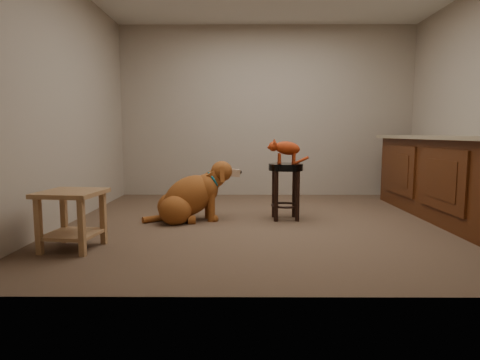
{
  "coord_description": "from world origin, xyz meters",
  "views": [
    {
      "loc": [
        -0.38,
        -4.27,
        0.96
      ],
      "look_at": [
        -0.41,
        0.14,
        0.45
      ],
      "focal_mm": 30.0,
      "sensor_mm": 36.0,
      "label": 1
    }
  ],
  "objects_px": {
    "padded_stool": "(286,180)",
    "tabby_kitten": "(285,149)",
    "side_table": "(72,211)",
    "wood_stool": "(419,182)",
    "golden_retriever": "(190,197)"
  },
  "relations": [
    {
      "from": "wood_stool",
      "to": "padded_stool",
      "type": "bearing_deg",
      "value": -161.74
    },
    {
      "from": "padded_stool",
      "to": "tabby_kitten",
      "type": "bearing_deg",
      "value": 175.79
    },
    {
      "from": "golden_retriever",
      "to": "side_table",
      "type": "bearing_deg",
      "value": -142.39
    },
    {
      "from": "side_table",
      "to": "padded_stool",
      "type": "bearing_deg",
      "value": 32.09
    },
    {
      "from": "tabby_kitten",
      "to": "side_table",
      "type": "bearing_deg",
      "value": -149.25
    },
    {
      "from": "side_table",
      "to": "tabby_kitten",
      "type": "bearing_deg",
      "value": 32.26
    },
    {
      "from": "golden_retriever",
      "to": "tabby_kitten",
      "type": "bearing_deg",
      "value": -9.68
    },
    {
      "from": "padded_stool",
      "to": "golden_retriever",
      "type": "bearing_deg",
      "value": -174.88
    },
    {
      "from": "wood_stool",
      "to": "side_table",
      "type": "bearing_deg",
      "value": -154.13
    },
    {
      "from": "padded_stool",
      "to": "side_table",
      "type": "height_order",
      "value": "padded_stool"
    },
    {
      "from": "padded_stool",
      "to": "golden_retriever",
      "type": "relative_size",
      "value": 0.58
    },
    {
      "from": "side_table",
      "to": "tabby_kitten",
      "type": "distance_m",
      "value": 2.28
    },
    {
      "from": "wood_stool",
      "to": "golden_retriever",
      "type": "xyz_separation_m",
      "value": [
        -2.8,
        -0.67,
        -0.09
      ]
    },
    {
      "from": "side_table",
      "to": "golden_retriever",
      "type": "xyz_separation_m",
      "value": [
        0.84,
        1.1,
        -0.06
      ]
    },
    {
      "from": "padded_stool",
      "to": "tabby_kitten",
      "type": "xyz_separation_m",
      "value": [
        -0.01,
        0.0,
        0.35
      ]
    }
  ]
}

